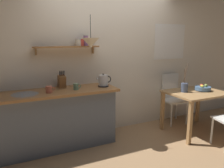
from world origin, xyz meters
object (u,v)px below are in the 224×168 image
(knife_block, at_px, (62,81))
(coffee_mug_by_sink, at_px, (49,90))
(dining_chair_far, at_px, (173,96))
(electric_kettle, at_px, (103,81))
(twig_vase, at_px, (184,87))
(coffee_mug_spare, at_px, (76,87))
(fruit_bowl, at_px, (203,88))
(pendant_lamp, at_px, (91,43))
(dining_table, at_px, (196,98))

(knife_block, height_order, coffee_mug_by_sink, knife_block)
(dining_chair_far, bearing_deg, coffee_mug_by_sink, -175.10)
(electric_kettle, relative_size, coffee_mug_by_sink, 1.91)
(knife_block, bearing_deg, twig_vase, -15.51)
(coffee_mug_spare, bearing_deg, dining_chair_far, 5.24)
(fruit_bowl, xyz_separation_m, knife_block, (-2.41, 0.64, 0.22))
(knife_block, distance_m, coffee_mug_spare, 0.29)
(coffee_mug_by_sink, relative_size, coffee_mug_spare, 1.10)
(fruit_bowl, height_order, twig_vase, twig_vase)
(pendant_lamp, bearing_deg, coffee_mug_by_sink, 178.96)
(knife_block, xyz_separation_m, coffee_mug_by_sink, (-0.25, -0.25, -0.06))
(dining_chair_far, bearing_deg, fruit_bowl, -73.78)
(electric_kettle, height_order, knife_block, knife_block)
(coffee_mug_spare, bearing_deg, fruit_bowl, -10.22)
(fruit_bowl, height_order, electric_kettle, electric_kettle)
(dining_table, relative_size, coffee_mug_spare, 8.23)
(electric_kettle, bearing_deg, coffee_mug_by_sink, -176.27)
(dining_table, relative_size, dining_chair_far, 1.02)
(coffee_mug_spare, xyz_separation_m, pendant_lamp, (0.24, -0.03, 0.66))
(electric_kettle, distance_m, coffee_mug_spare, 0.48)
(knife_block, bearing_deg, dining_chair_far, -1.01)
(twig_vase, relative_size, coffee_mug_spare, 4.19)
(dining_chair_far, xyz_separation_m, coffee_mug_spare, (-2.08, -0.19, 0.43))
(pendant_lamp, bearing_deg, dining_table, -11.72)
(dining_table, height_order, coffee_mug_by_sink, coffee_mug_by_sink)
(dining_table, xyz_separation_m, knife_block, (-2.24, 0.65, 0.38))
(electric_kettle, relative_size, coffee_mug_spare, 2.11)
(dining_table, xyz_separation_m, dining_chair_far, (-0.00, 0.61, -0.10))
(twig_vase, xyz_separation_m, knife_block, (-2.04, 0.57, 0.18))
(coffee_mug_spare, distance_m, pendant_lamp, 0.71)
(electric_kettle, bearing_deg, twig_vase, -14.80)
(coffee_mug_by_sink, xyz_separation_m, pendant_lamp, (0.65, -0.01, 0.66))
(fruit_bowl, xyz_separation_m, coffee_mug_by_sink, (-2.66, 0.38, 0.16))
(fruit_bowl, relative_size, twig_vase, 0.55)
(twig_vase, relative_size, coffee_mug_by_sink, 3.80)
(fruit_bowl, bearing_deg, coffee_mug_by_sink, 171.83)
(coffee_mug_by_sink, relative_size, pendant_lamp, 0.28)
(fruit_bowl, height_order, coffee_mug_spare, coffee_mug_spare)
(knife_block, relative_size, pendant_lamp, 0.59)
(dining_chair_far, distance_m, twig_vase, 0.64)
(twig_vase, xyz_separation_m, coffee_mug_by_sink, (-2.29, 0.31, 0.12))
(fruit_bowl, distance_m, electric_kettle, 1.84)
(dining_table, xyz_separation_m, electric_kettle, (-1.60, 0.45, 0.37))
(dining_chair_far, xyz_separation_m, twig_vase, (-0.20, -0.53, 0.30))
(dining_table, distance_m, fruit_bowl, 0.24)
(electric_kettle, bearing_deg, coffee_mug_spare, -175.80)
(dining_table, relative_size, pendant_lamp, 2.09)
(dining_table, xyz_separation_m, pendant_lamp, (-1.84, 0.38, 0.99))
(dining_table, height_order, knife_block, knife_block)
(electric_kettle, distance_m, coffee_mug_by_sink, 0.89)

